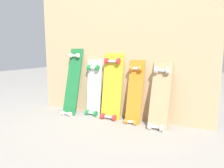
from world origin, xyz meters
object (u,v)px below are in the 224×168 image
Objects in this scene: skateboard_green at (72,85)px; skateboard_white at (94,90)px; skateboard_yellow at (112,89)px; skateboard_orange at (135,95)px; skateboard_natural at (160,98)px.

skateboard_green reaches higher than skateboard_white.
skateboard_white is at bearing 15.86° from skateboard_green.
skateboard_yellow is 1.09× the size of skateboard_orange.
skateboard_natural is at bearing -4.42° from skateboard_yellow.
skateboard_white is at bearing 174.56° from skateboard_yellow.
skateboard_orange is (0.52, -0.04, 0.00)m from skateboard_white.
skateboard_natural is (1.04, 0.01, -0.06)m from skateboard_green.
skateboard_orange is at bearing -3.11° from skateboard_yellow.
skateboard_green is at bearing -179.68° from skateboard_natural.
skateboard_natural is (0.54, -0.04, -0.04)m from skateboard_yellow.
skateboard_orange is at bearing 174.27° from skateboard_natural.
skateboard_yellow is at bearing -5.44° from skateboard_white.
skateboard_yellow is 1.11× the size of skateboard_natural.
skateboard_orange reaches higher than skateboard_white.
skateboard_orange is at bearing -4.23° from skateboard_white.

